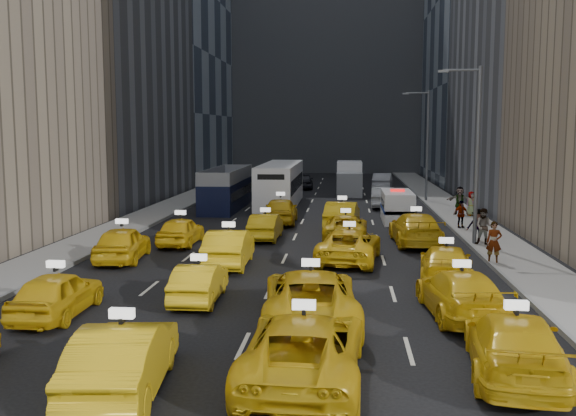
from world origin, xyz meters
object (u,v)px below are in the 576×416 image
object	(u,v)px
taxi_3	(515,345)
pedestrian_0	(494,242)
taxi_1	(123,358)
taxi_2	(304,347)
double_decker	(227,189)
nypd_van	(397,207)
city_bus	(280,185)
box_truck	(349,179)

from	to	relation	value
taxi_3	pedestrian_0	bearing A→B (deg)	-93.38
taxi_1	pedestrian_0	bearing A→B (deg)	-133.76
taxi_2	taxi_1	bearing A→B (deg)	16.55
double_decker	nypd_van	bearing A→B (deg)	-24.07
city_bus	box_truck	world-z (taller)	city_bus
nypd_van	city_bus	size ratio (longest dim) A/B	0.40
box_truck	city_bus	bearing A→B (deg)	-121.03
taxi_1	taxi_3	distance (m)	9.17
taxi_2	city_bus	size ratio (longest dim) A/B	0.46
taxi_1	double_decker	world-z (taller)	double_decker
taxi_3	box_truck	bearing A→B (deg)	-77.97
box_truck	double_decker	bearing A→B (deg)	-129.44
double_decker	pedestrian_0	xyz separation A→B (m)	(15.32, -19.07, -0.43)
nypd_van	pedestrian_0	bearing A→B (deg)	-83.69
city_bus	taxi_3	bearing A→B (deg)	-71.21
taxi_1	taxi_2	distance (m)	4.12
taxi_2	double_decker	bearing A→B (deg)	-74.59
taxi_3	nypd_van	bearing A→B (deg)	-81.26
nypd_van	city_bus	world-z (taller)	city_bus
taxi_3	nypd_van	distance (m)	26.10
city_bus	double_decker	bearing A→B (deg)	-145.81
nypd_van	double_decker	size ratio (longest dim) A/B	0.49
taxi_2	taxi_3	xyz separation A→B (m)	(5.01, 0.75, -0.05)
taxi_2	taxi_3	size ratio (longest dim) A/B	1.11
taxi_2	city_bus	xyz separation A→B (m)	(-4.13, 34.94, 0.81)
taxi_2	pedestrian_0	xyz separation A→B (m)	(7.38, 13.63, 0.23)
taxi_1	taxi_2	bearing A→B (deg)	-171.23
taxi_2	taxi_3	world-z (taller)	taxi_2
nypd_van	taxi_1	bearing A→B (deg)	-113.47
nypd_van	pedestrian_0	size ratio (longest dim) A/B	2.84
nypd_van	double_decker	world-z (taller)	double_decker
taxi_3	pedestrian_0	distance (m)	13.10
taxi_3	double_decker	distance (m)	34.48
city_bus	pedestrian_0	world-z (taller)	city_bus
pedestrian_0	taxi_2	bearing A→B (deg)	-105.23
taxi_2	city_bus	world-z (taller)	city_bus
taxi_2	pedestrian_0	bearing A→B (deg)	-116.68
taxi_2	box_truck	world-z (taller)	box_truck
double_decker	box_truck	bearing A→B (deg)	52.32
taxi_3	double_decker	xyz separation A→B (m)	(-12.95, 31.95, 0.71)
double_decker	box_truck	distance (m)	14.54
taxi_1	double_decker	bearing A→B (deg)	-89.33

